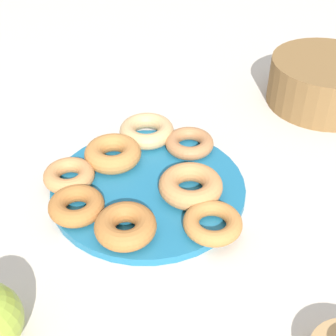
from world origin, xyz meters
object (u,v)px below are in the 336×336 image
object	(u,v)px
donut_2	(113,153)
basket	(325,82)
donut_plate	(148,188)
donut_5	(189,143)
donut_0	(191,186)
donut_4	(76,206)
donut_1	(213,223)
donut_7	(125,226)
donut_3	(147,131)
donut_6	(69,176)

from	to	relation	value
donut_2	basket	bearing A→B (deg)	112.46
donut_plate	donut_5	distance (m)	0.11
donut_0	donut_2	distance (m)	0.14
donut_plate	donut_4	world-z (taller)	donut_4
donut_1	basket	bearing A→B (deg)	140.67
donut_plate	donut_7	bearing A→B (deg)	-20.01
donut_3	donut_6	distance (m)	0.16
donut_3	donut_6	bearing A→B (deg)	-49.11
donut_3	donut_4	size ratio (longest dim) A/B	1.17
donut_1	donut_3	bearing A→B (deg)	-161.25
donut_0	donut_3	distance (m)	0.16
donut_2	donut_6	size ratio (longest dim) A/B	1.17
donut_5	donut_6	world-z (taller)	donut_6
donut_1	donut_5	size ratio (longest dim) A/B	1.01
donut_1	donut_6	xyz separation A→B (m)	(-0.12, -0.20, 0.00)
donut_4	donut_5	size ratio (longest dim) A/B	0.99
donut_2	donut_4	distance (m)	0.12
donut_1	donut_5	distance (m)	0.19
donut_4	donut_2	bearing A→B (deg)	155.91
donut_2	donut_6	bearing A→B (deg)	-55.11
donut_0	basket	xyz separation A→B (m)	(-0.26, 0.29, 0.02)
donut_4	donut_7	size ratio (longest dim) A/B	0.94
donut_3	donut_5	world-z (taller)	donut_3
donut_7	basket	xyz separation A→B (m)	(-0.33, 0.39, 0.02)
donut_4	donut_3	bearing A→B (deg)	148.22
donut_5	donut_7	world-z (taller)	donut_7
donut_1	donut_4	xyz separation A→B (m)	(-0.05, -0.18, 0.00)
donut_3	donut_2	bearing A→B (deg)	-43.32
donut_plate	basket	bearing A→B (deg)	123.26
donut_6	donut_7	world-z (taller)	donut_7
donut_0	donut_7	world-z (taller)	same
donut_5	donut_6	bearing A→B (deg)	-70.54
donut_1	basket	size ratio (longest dim) A/B	0.38
donut_4	basket	bearing A→B (deg)	121.70
donut_0	donut_5	world-z (taller)	donut_0
donut_2	donut_3	xyz separation A→B (m)	(-0.06, 0.06, -0.00)
donut_0	donut_2	size ratio (longest dim) A/B	1.04
donut_0	donut_3	world-z (taller)	donut_0
donut_4	donut_7	world-z (taller)	donut_7
donut_plate	donut_5	bearing A→B (deg)	139.32
donut_2	basket	xyz separation A→B (m)	(-0.17, 0.40, 0.02)
donut_0	donut_3	size ratio (longest dim) A/B	1.02
donut_2	donut_4	bearing A→B (deg)	-24.09
donut_4	donut_6	bearing A→B (deg)	-167.50
donut_0	donut_1	distance (m)	0.08
donut_1	donut_3	world-z (taller)	donut_3
donut_0	donut_6	size ratio (longest dim) A/B	1.22
donut_0	donut_6	world-z (taller)	donut_0
donut_4	basket	world-z (taller)	basket
donut_plate	donut_3	world-z (taller)	donut_3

